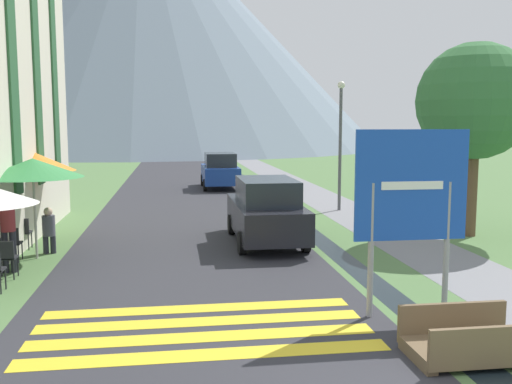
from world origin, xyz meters
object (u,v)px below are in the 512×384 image
object	(u,v)px
cafe_umbrella_middle_green	(33,168)
road_sign	(411,198)
cafe_chair_near_left	(6,256)
cafe_chair_far_right	(22,231)
parked_car_near	(266,211)
footbridge	(469,343)
cafe_umbrella_rear_orange	(34,162)
person_standing_terrace	(8,228)
tree_by_path	(475,102)
person_seated_far	(49,228)
cafe_chair_middle	(11,241)
parked_car_far	(220,171)
streetlamp	(340,134)

from	to	relation	value
cafe_umbrella_middle_green	road_sign	bearing A→B (deg)	-35.66
cafe_umbrella_middle_green	cafe_chair_near_left	bearing A→B (deg)	-96.09
cafe_chair_far_right	road_sign	bearing A→B (deg)	-11.88
parked_car_near	footbridge	bearing A→B (deg)	-78.93
cafe_chair_far_right	cafe_umbrella_rear_orange	size ratio (longest dim) A/B	0.34
person_standing_terrace	tree_by_path	bearing A→B (deg)	11.24
parked_car_near	road_sign	bearing A→B (deg)	-76.79
person_seated_far	tree_by_path	bearing A→B (deg)	3.04
footbridge	parked_car_near	bearing A→B (deg)	101.07
person_seated_far	cafe_chair_far_right	bearing A→B (deg)	145.62
cafe_chair_middle	person_standing_terrace	world-z (taller)	person_standing_terrace
parked_car_far	cafe_chair_far_right	size ratio (longest dim) A/B	4.72
parked_car_near	cafe_umbrella_rear_orange	bearing A→B (deg)	166.89
cafe_chair_far_right	tree_by_path	world-z (taller)	tree_by_path
cafe_chair_near_left	person_seated_far	size ratio (longest dim) A/B	0.71
cafe_chair_far_right	cafe_umbrella_middle_green	size ratio (longest dim) A/B	0.34
footbridge	tree_by_path	bearing A→B (deg)	61.34
streetlamp	cafe_umbrella_rear_orange	bearing A→B (deg)	-158.15
footbridge	tree_by_path	distance (m)	10.21
cafe_chair_middle	cafe_umbrella_middle_green	bearing A→B (deg)	52.40
road_sign	parked_car_far	bearing A→B (deg)	94.71
cafe_chair_far_right	cafe_chair_middle	world-z (taller)	same
road_sign	tree_by_path	distance (m)	8.21
cafe_chair_near_left	streetlamp	xyz separation A→B (m)	(9.88, 8.49, 2.41)
footbridge	parked_car_far	size ratio (longest dim) A/B	0.42
person_standing_terrace	person_seated_far	size ratio (longest dim) A/B	1.46
cafe_chair_near_left	cafe_umbrella_rear_orange	size ratio (longest dim) A/B	0.34
cafe_umbrella_rear_orange	tree_by_path	distance (m)	12.82
road_sign	cafe_chair_near_left	xyz separation A→B (m)	(-7.59, 3.43, -1.55)
parked_car_near	cafe_chair_near_left	distance (m)	6.77
footbridge	streetlamp	distance (m)	14.22
streetlamp	tree_by_path	bearing A→B (deg)	-66.32
person_seated_far	tree_by_path	xyz separation A→B (m)	(11.88, 0.63, 3.28)
person_standing_terrace	cafe_umbrella_middle_green	bearing A→B (deg)	77.45
cafe_umbrella_middle_green	streetlamp	distance (m)	11.75
footbridge	cafe_chair_near_left	world-z (taller)	cafe_chair_near_left
person_standing_terrace	person_seated_far	world-z (taller)	person_standing_terrace
parked_car_near	cafe_umbrella_rear_orange	world-z (taller)	cafe_umbrella_rear_orange
cafe_chair_middle	streetlamp	xyz separation A→B (m)	(10.18, 6.93, 2.41)
footbridge	parked_car_near	size ratio (longest dim) A/B	0.39
footbridge	cafe_chair_middle	world-z (taller)	cafe_chair_middle
parked_car_near	cafe_umbrella_rear_orange	xyz separation A→B (m)	(-6.47, 1.51, 1.33)
person_standing_terrace	parked_car_far	bearing A→B (deg)	69.37
parked_car_far	tree_by_path	bearing A→B (deg)	-64.95
footbridge	cafe_umbrella_rear_orange	world-z (taller)	cafe_umbrella_rear_orange
cafe_chair_near_left	streetlamp	world-z (taller)	streetlamp
road_sign	cafe_chair_middle	distance (m)	9.46
person_seated_far	streetlamp	distance (m)	11.50
footbridge	parked_car_far	xyz separation A→B (m)	(-1.77, 21.90, 0.68)
road_sign	person_standing_terrace	bearing A→B (deg)	152.37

